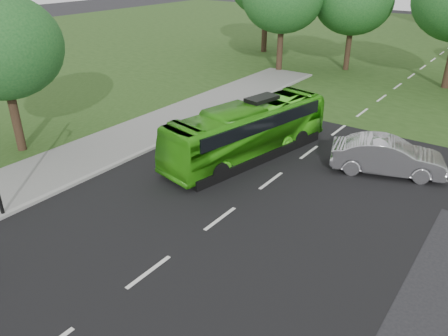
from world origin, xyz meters
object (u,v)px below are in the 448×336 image
bus (248,131)px  sedan (387,156)px  tree_park_b (354,1)px  tree_side_near (0,47)px

bus → sedan: size_ratio=1.91×
bus → sedan: bus is taller
tree_park_b → sedan: tree_park_b is taller
tree_side_near → sedan: bearing=27.5°
tree_park_b → tree_side_near: size_ratio=1.09×
tree_side_near → tree_park_b: bearing=75.4°
tree_side_near → bus: (10.26, 6.46, -4.06)m
tree_park_b → sedan: (9.54, -18.96, -5.02)m
tree_park_b → tree_side_near: (-7.19, -27.67, -0.43)m
sedan → bus: bearing=89.3°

